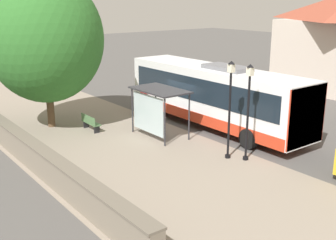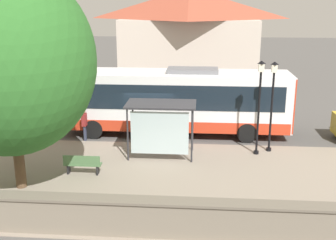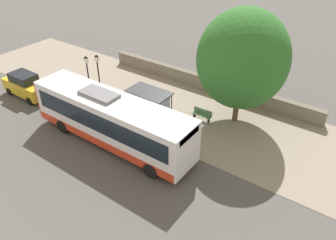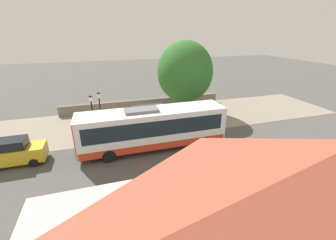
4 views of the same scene
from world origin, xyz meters
name	(u,v)px [view 4 (image 4 of 4)]	position (x,y,z in m)	size (l,w,h in m)	color
ground_plane	(162,137)	(0.00, 0.00, 0.00)	(120.00, 120.00, 0.00)	#514F4C
sidewalk_plaza	(151,120)	(-4.50, 0.00, 0.01)	(9.00, 44.00, 0.02)	gray
stone_wall	(144,104)	(-8.55, 0.00, 0.61)	(0.60, 20.00, 1.21)	slate
bus	(153,127)	(1.74, -1.29, 1.85)	(2.77, 11.99, 3.56)	white
bus_shelter	(149,110)	(-1.86, -0.84, 2.11)	(1.84, 3.16, 2.52)	#2D2D33
pedestrian	(195,123)	(0.11, 3.27, 0.99)	(0.34, 0.22, 1.68)	#2D3347
bench	(171,115)	(-4.16, 2.21, 0.47)	(0.40, 1.55, 0.88)	#4C7247
street_lamp_near	(101,112)	(-1.17, -5.28, 2.62)	(0.28, 0.28, 4.42)	black
street_lamp_far	(93,115)	(-0.71, -5.93, 2.56)	(0.28, 0.28, 4.31)	black
shade_tree	(185,72)	(-5.52, 4.27, 4.91)	(6.26, 6.26, 8.36)	brown
parked_car_behind_bus	(13,152)	(1.19, -11.74, 0.97)	(1.83, 4.33, 2.01)	gold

